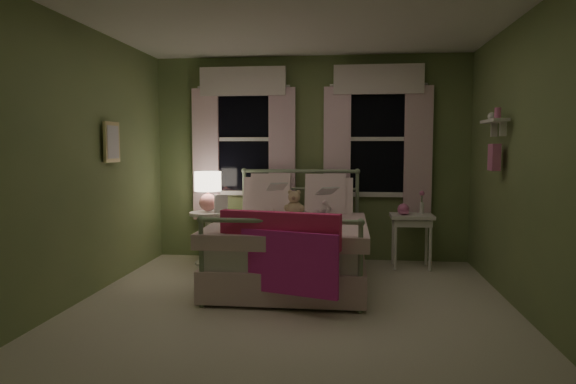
# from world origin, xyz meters

# --- Properties ---
(room_shell) EXTENTS (4.20, 4.20, 4.20)m
(room_shell) POSITION_xyz_m (0.00, 0.00, 1.30)
(room_shell) COLOR silver
(room_shell) RESTS_ON ground
(bed) EXTENTS (1.58, 2.04, 1.18)m
(bed) POSITION_xyz_m (-0.11, 0.93, 0.38)
(bed) COLOR white
(bed) RESTS_ON ground
(pink_throw) EXTENTS (1.10, 0.42, 0.71)m
(pink_throw) POSITION_xyz_m (-0.11, -0.09, 0.61)
(pink_throw) COLOR #FA3172
(pink_throw) RESTS_ON bed
(child_left) EXTENTS (0.29, 0.25, 0.68)m
(child_left) POSITION_xyz_m (-0.39, 1.36, 0.91)
(child_left) COLOR #F7D1DD
(child_left) RESTS_ON bed
(child_right) EXTENTS (0.37, 0.30, 0.72)m
(child_right) POSITION_xyz_m (0.17, 1.36, 0.93)
(child_right) COLOR #F7D1DD
(child_right) RESTS_ON bed
(book_left) EXTENTS (0.23, 0.17, 0.26)m
(book_left) POSITION_xyz_m (-0.39, 1.11, 0.96)
(book_left) COLOR beige
(book_left) RESTS_ON child_left
(book_right) EXTENTS (0.22, 0.18, 0.26)m
(book_right) POSITION_xyz_m (0.17, 1.11, 0.92)
(book_right) COLOR beige
(book_right) RESTS_ON child_right
(teddy_bear) EXTENTS (0.23, 0.19, 0.32)m
(teddy_bear) POSITION_xyz_m (-0.11, 1.20, 0.79)
(teddy_bear) COLOR tan
(teddy_bear) RESTS_ON bed
(nightstand_left) EXTENTS (0.46, 0.46, 0.65)m
(nightstand_left) POSITION_xyz_m (-1.22, 1.62, 0.42)
(nightstand_left) COLOR white
(nightstand_left) RESTS_ON ground
(table_lamp) EXTENTS (0.33, 0.33, 0.49)m
(table_lamp) POSITION_xyz_m (-1.22, 1.62, 0.95)
(table_lamp) COLOR pink
(table_lamp) RESTS_ON nightstand_left
(book_nightstand) EXTENTS (0.22, 0.26, 0.02)m
(book_nightstand) POSITION_xyz_m (-1.12, 1.54, 0.66)
(book_nightstand) COLOR beige
(book_nightstand) RESTS_ON nightstand_left
(nightstand_right) EXTENTS (0.50, 0.40, 0.64)m
(nightstand_right) POSITION_xyz_m (1.25, 1.69, 0.55)
(nightstand_right) COLOR white
(nightstand_right) RESTS_ON ground
(pink_toy) EXTENTS (0.14, 0.19, 0.14)m
(pink_toy) POSITION_xyz_m (1.15, 1.68, 0.71)
(pink_toy) COLOR pink
(pink_toy) RESTS_ON nightstand_right
(bud_vase) EXTENTS (0.06, 0.06, 0.28)m
(bud_vase) POSITION_xyz_m (1.37, 1.74, 0.79)
(bud_vase) COLOR white
(bud_vase) RESTS_ON nightstand_right
(window_left) EXTENTS (1.34, 0.13, 1.96)m
(window_left) POSITION_xyz_m (-0.85, 2.03, 1.62)
(window_left) COLOR black
(window_left) RESTS_ON room_shell
(window_right) EXTENTS (1.34, 0.13, 1.96)m
(window_right) POSITION_xyz_m (0.85, 2.03, 1.62)
(window_right) COLOR black
(window_right) RESTS_ON room_shell
(wall_shelf) EXTENTS (0.15, 0.50, 0.60)m
(wall_shelf) POSITION_xyz_m (1.90, 0.70, 1.52)
(wall_shelf) COLOR white
(wall_shelf) RESTS_ON room_shell
(framed_picture) EXTENTS (0.03, 0.32, 0.42)m
(framed_picture) POSITION_xyz_m (-1.95, 0.60, 1.50)
(framed_picture) COLOR beige
(framed_picture) RESTS_ON room_shell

